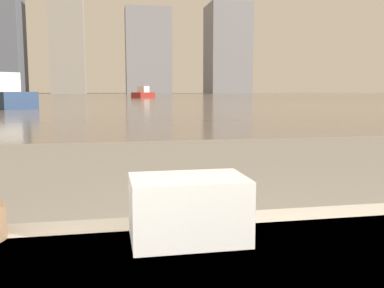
# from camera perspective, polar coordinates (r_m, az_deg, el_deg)

# --- Properties ---
(towel_stack) EXTENTS (0.28, 0.18, 0.16)m
(towel_stack) POSITION_cam_1_polar(r_m,az_deg,el_deg) (1.07, -0.48, -8.62)
(towel_stack) COLOR white
(towel_stack) RESTS_ON bathtub
(harbor_water) EXTENTS (180.00, 110.00, 0.01)m
(harbor_water) POSITION_cam_1_polar(r_m,az_deg,el_deg) (62.15, -10.71, 6.25)
(harbor_water) COLOR gray
(harbor_water) RESTS_ON ground_plane
(harbor_boat_0) EXTENTS (3.73, 4.60, 1.68)m
(harbor_boat_0) POSITION_cam_1_polar(r_m,az_deg,el_deg) (22.41, -23.96, 5.89)
(harbor_boat_0) COLOR navy
(harbor_boat_0) RESTS_ON harbor_water
(harbor_boat_1) EXTENTS (2.99, 3.67, 1.34)m
(harbor_boat_1) POSITION_cam_1_polar(r_m,az_deg,el_deg) (50.26, -6.50, 6.68)
(harbor_boat_1) COLOR maroon
(harbor_boat_1) RESTS_ON harbor_water
(skyline_tower_2) EXTENTS (8.66, 7.47, 26.50)m
(skyline_tower_2) POSITION_cam_1_polar(r_m,az_deg,el_deg) (119.22, -16.28, 12.84)
(skyline_tower_2) COLOR gray
(skyline_tower_2) RESTS_ON ground_plane
(skyline_tower_3) EXTENTS (12.14, 6.96, 22.85)m
(skyline_tower_3) POSITION_cam_1_polar(r_m,az_deg,el_deg) (119.13, -5.86, 12.21)
(skyline_tower_3) COLOR slate
(skyline_tower_3) RESTS_ON ground_plane
(skyline_tower_4) EXTENTS (11.16, 12.14, 24.51)m
(skyline_tower_4) POSITION_cam_1_polar(r_m,az_deg,el_deg) (123.25, 4.73, 12.44)
(skyline_tower_4) COLOR slate
(skyline_tower_4) RESTS_ON ground_plane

